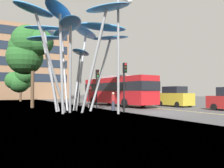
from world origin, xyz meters
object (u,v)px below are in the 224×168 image
Objects in this scene: red_bus at (117,89)px; traffic_light_kerb_near at (125,77)px; leaf_sculpture at (75,34)px; car_parked_mid at (175,97)px; no_entry_sign at (89,93)px; car_far_side at (96,95)px; car_parked_far at (135,97)px; car_side_street at (112,96)px; traffic_light_kerb_far at (97,80)px; traffic_light_island_mid at (80,85)px; pedestrian at (113,101)px; street_lamp at (121,40)px.

traffic_light_kerb_near reaches higher than red_bus.
leaf_sculpture is 5.52m from traffic_light_kerb_near.
no_entry_sign is at bearing 164.41° from car_parked_mid.
leaf_sculpture reaches higher than car_far_side.
car_parked_mid is 7.09m from car_parked_far.
traffic_light_kerb_near is at bearing -116.48° from car_side_street.
traffic_light_kerb_near reaches higher than car_parked_mid.
traffic_light_kerb_near is 13.50m from car_parked_far.
traffic_light_kerb_far is at bearing -125.00° from car_side_street.
car_parked_mid reaches higher than car_parked_far.
traffic_light_island_mid is (3.77, 8.71, -3.93)m from leaf_sculpture.
car_side_street is 0.93× the size of car_far_side.
traffic_light_kerb_near is 2.83m from pedestrian.
leaf_sculpture is at bearing -176.30° from car_parked_mid.
pedestrian is at bearing -81.70° from no_entry_sign.
street_lamp is at bearing -128.99° from car_parked_far.
traffic_light_island_mid reaches higher than car_parked_far.
no_entry_sign is at bearing -101.47° from traffic_light_island_mid.
leaf_sculpture is (-7.02, -4.97, 4.56)m from red_bus.
leaf_sculpture is at bearing -128.36° from no_entry_sign.
traffic_light_island_mid reaches higher than car_parked_mid.
red_bus is 9.74m from leaf_sculpture.
traffic_light_kerb_far reaches higher than red_bus.
red_bus reaches higher than pedestrian.
car_parked_far is 9.95m from no_entry_sign.
car_parked_mid is 1.06× the size of car_side_street.
car_parked_far reaches higher than car_side_street.
traffic_light_kerb_near reaches higher than car_side_street.
car_far_side is 27.40m from street_lamp.
car_side_street is (-0.13, 14.11, -0.11)m from car_parked_mid.
car_parked_mid reaches higher than car_side_street.
car_parked_far is at bearing -92.06° from car_far_side.
car_parked_mid is 1.83× the size of no_entry_sign.
leaf_sculpture reaches higher than traffic_light_island_mid.
car_parked_mid reaches higher than pedestrian.
leaf_sculpture is at bearing -144.52° from traffic_light_kerb_far.
traffic_light_kerb_far reaches higher than no_entry_sign.
traffic_light_kerb_far is at bearing 82.61° from street_lamp.
red_bus is 8.51m from traffic_light_kerb_near.
street_lamp is 5.52× the size of pedestrian.
car_far_side is at bearing 60.84° from leaf_sculpture.
traffic_light_kerb_far is at bearing 92.02° from traffic_light_kerb_near.
car_side_street is 14.77m from no_entry_sign.
no_entry_sign is (-0.56, 6.01, -1.34)m from traffic_light_kerb_near.
red_bus is 6.64m from car_parked_mid.
traffic_light_kerb_near is 2.47× the size of pedestrian.
pedestrian is (-8.29, -8.53, -0.17)m from car_parked_far.
no_entry_sign is at bearing -153.41° from car_parked_far.
traffic_light_island_mid is 9.56m from pedestrian.
leaf_sculpture is at bearing 141.34° from traffic_light_kerb_near.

